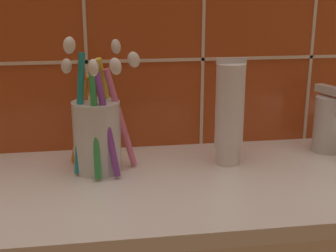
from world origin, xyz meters
TOP-DOWN VIEW (x-y plane):
  - sink_counter at (0.00, 0.00)cm, footprint 72.90×29.73cm
  - tile_wall_backsplash at (0.01, 15.11)cm, footprint 82.90×1.72cm
  - toothbrush_cup at (-15.16, 4.95)cm, footprint 11.73×11.65cm
  - toothpaste_tube at (3.82, 4.97)cm, footprint 4.37×4.16cm
  - sink_faucet at (21.12, 7.09)cm, footprint 5.85×11.79cm

SIDE VIEW (x-z plane):
  - sink_counter at x=0.00cm, z-range 0.00..2.00cm
  - sink_faucet at x=21.12cm, z-range 1.84..12.30cm
  - toothbrush_cup at x=-15.16cm, z-range -1.63..17.58cm
  - toothpaste_tube at x=3.82cm, z-range 1.96..17.66cm
  - tile_wall_backsplash at x=0.01cm, z-range 0.01..42.63cm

